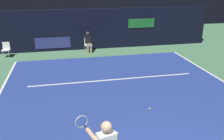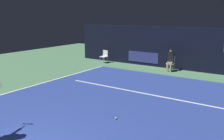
{
  "view_description": "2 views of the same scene",
  "coord_description": "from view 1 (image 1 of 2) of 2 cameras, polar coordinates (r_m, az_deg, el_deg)",
  "views": [
    {
      "loc": [
        -2.2,
        -3.3,
        4.21
      ],
      "look_at": [
        -0.29,
        5.61,
        0.88
      ],
      "focal_mm": 38.83,
      "sensor_mm": 36.0,
      "label": 1
    },
    {
      "loc": [
        4.74,
        -2.6,
        3.32
      ],
      "look_at": [
        -0.86,
        5.7,
        1.1
      ],
      "focal_mm": 39.92,
      "sensor_mm": 36.0,
      "label": 2
    }
  ],
  "objects": [
    {
      "name": "ground_plane",
      "position": [
        9.28,
        3.01,
        -6.93
      ],
      "size": [
        30.28,
        30.28,
        0.0
      ],
      "primitive_type": "plane",
      "color": "#4C7A56"
    },
    {
      "name": "courtside_chair_near",
      "position": [
        15.59,
        -23.69,
        4.62
      ],
      "size": [
        0.47,
        0.45,
        0.88
      ],
      "color": "white",
      "rests_on": "ground"
    },
    {
      "name": "back_wall",
      "position": [
        16.08,
        -4.07,
        9.59
      ],
      "size": [
        15.61,
        0.33,
        2.6
      ],
      "color": "black",
      "rests_on": "ground"
    },
    {
      "name": "tennis_ball",
      "position": [
        8.64,
        8.86,
        -9.01
      ],
      "size": [
        0.07,
        0.07,
        0.07
      ],
      "primitive_type": "sphere",
      "color": "#CCE033",
      "rests_on": "court_surface"
    },
    {
      "name": "line_service",
      "position": [
        11.02,
        0.36,
        -2.29
      ],
      "size": [
        7.51,
        0.1,
        0.01
      ],
      "primitive_type": "cube",
      "color": "white",
      "rests_on": "court_surface"
    },
    {
      "name": "court_surface",
      "position": [
        9.27,
        3.01,
        -6.9
      ],
      "size": [
        9.63,
        11.33,
        0.01
      ],
      "primitive_type": "cube",
      "color": "navy",
      "rests_on": "ground"
    },
    {
      "name": "line_judge_on_chair",
      "position": [
        15.32,
        -5.6,
        6.68
      ],
      "size": [
        0.49,
        0.57,
        1.32
      ],
      "color": "white",
      "rests_on": "ground"
    }
  ]
}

